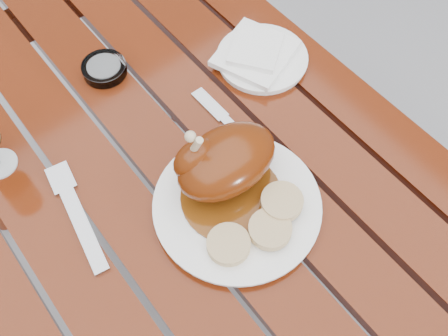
# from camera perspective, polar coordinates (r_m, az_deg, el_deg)

# --- Properties ---
(ground) EXTENTS (60.00, 60.00, 0.00)m
(ground) POSITION_cam_1_polar(r_m,az_deg,el_deg) (1.57, -3.85, -13.31)
(ground) COLOR slate
(ground) RESTS_ON ground
(table) EXTENTS (0.80, 1.20, 0.75)m
(table) POSITION_cam_1_polar(r_m,az_deg,el_deg) (1.22, -4.87, -7.97)
(table) COLOR #65240C
(table) RESTS_ON ground
(dinner_plate) EXTENTS (0.36, 0.36, 0.02)m
(dinner_plate) POSITION_cam_1_polar(r_m,az_deg,el_deg) (0.82, 1.50, -4.32)
(dinner_plate) COLOR white
(dinner_plate) RESTS_ON table
(roast_duck) EXTENTS (0.19, 0.18, 0.13)m
(roast_duck) POSITION_cam_1_polar(r_m,az_deg,el_deg) (0.80, -0.15, 0.64)
(roast_duck) COLOR #602E0A
(roast_duck) RESTS_ON dinner_plate
(bread_dumplings) EXTENTS (0.18, 0.09, 0.02)m
(bread_dumplings) POSITION_cam_1_polar(r_m,az_deg,el_deg) (0.79, 4.19, -6.48)
(bread_dumplings) COLOR tan
(bread_dumplings) RESTS_ON dinner_plate
(side_plate) EXTENTS (0.21, 0.21, 0.01)m
(side_plate) POSITION_cam_1_polar(r_m,az_deg,el_deg) (1.02, 4.38, 12.36)
(side_plate) COLOR white
(side_plate) RESTS_ON table
(napkin) EXTENTS (0.18, 0.17, 0.01)m
(napkin) POSITION_cam_1_polar(r_m,az_deg,el_deg) (1.01, 3.60, 12.96)
(napkin) COLOR white
(napkin) RESTS_ON side_plate
(ashtray) EXTENTS (0.10, 0.10, 0.02)m
(ashtray) POSITION_cam_1_polar(r_m,az_deg,el_deg) (1.02, -13.52, 10.97)
(ashtray) COLOR #B2B7BC
(ashtray) RESTS_ON table
(fork) EXTENTS (0.06, 0.20, 0.01)m
(fork) POSITION_cam_1_polar(r_m,az_deg,el_deg) (0.85, -16.17, -5.77)
(fork) COLOR gray
(fork) RESTS_ON table
(knife) EXTENTS (0.02, 0.19, 0.01)m
(knife) POSITION_cam_1_polar(r_m,az_deg,el_deg) (0.90, 1.71, 4.02)
(knife) COLOR gray
(knife) RESTS_ON table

